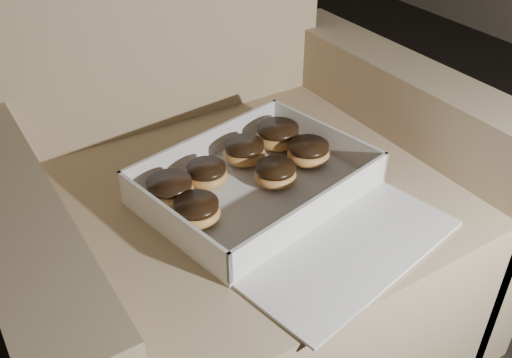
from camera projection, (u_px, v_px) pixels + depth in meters
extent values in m
cube|color=tan|center=(243.00, 263.00, 1.09)|extent=(0.67, 0.67, 0.39)
cube|color=tan|center=(45.00, 319.00, 0.89)|extent=(0.11, 0.67, 0.52)
cube|color=tan|center=(388.00, 178.00, 1.21)|extent=(0.11, 0.67, 0.52)
cube|color=silver|center=(256.00, 191.00, 0.95)|extent=(0.40, 0.33, 0.01)
cube|color=silver|center=(205.00, 146.00, 1.01)|extent=(0.35, 0.08, 0.05)
cube|color=silver|center=(316.00, 211.00, 0.85)|extent=(0.35, 0.08, 0.05)
cube|color=silver|center=(170.00, 223.00, 0.83)|extent=(0.06, 0.26, 0.05)
cube|color=silver|center=(325.00, 138.00, 1.03)|extent=(0.06, 0.26, 0.05)
cube|color=#DB5881|center=(327.00, 137.00, 1.03)|extent=(0.05, 0.25, 0.05)
cube|color=silver|center=(354.00, 252.00, 0.83)|extent=(0.37, 0.22, 0.01)
ellipsoid|color=#CC8A47|center=(278.00, 137.00, 1.04)|extent=(0.08, 0.08, 0.04)
cylinder|color=black|center=(278.00, 129.00, 1.03)|extent=(0.08, 0.08, 0.01)
ellipsoid|color=#CC8A47|center=(170.00, 192.00, 0.91)|extent=(0.08, 0.08, 0.04)
cylinder|color=black|center=(169.00, 183.00, 0.90)|extent=(0.07, 0.07, 0.01)
ellipsoid|color=#CC8A47|center=(275.00, 175.00, 0.95)|extent=(0.07, 0.07, 0.03)
cylinder|color=black|center=(276.00, 168.00, 0.94)|extent=(0.07, 0.07, 0.01)
ellipsoid|color=#CC8A47|center=(197.00, 213.00, 0.86)|extent=(0.07, 0.07, 0.04)
cylinder|color=black|center=(196.00, 205.00, 0.86)|extent=(0.07, 0.07, 0.01)
ellipsoid|color=#CC8A47|center=(308.00, 154.00, 1.00)|extent=(0.07, 0.07, 0.04)
cylinder|color=black|center=(309.00, 146.00, 0.99)|extent=(0.07, 0.07, 0.01)
ellipsoid|color=#CC8A47|center=(207.00, 176.00, 0.95)|extent=(0.07, 0.07, 0.03)
cylinder|color=black|center=(206.00, 168.00, 0.94)|extent=(0.06, 0.06, 0.01)
ellipsoid|color=#CC8A47|center=(244.00, 153.00, 1.00)|extent=(0.07, 0.07, 0.04)
cylinder|color=black|center=(244.00, 145.00, 0.99)|extent=(0.07, 0.07, 0.01)
ellipsoid|color=black|center=(255.00, 242.00, 0.83)|extent=(0.01, 0.01, 0.00)
ellipsoid|color=black|center=(261.00, 243.00, 0.83)|extent=(0.01, 0.01, 0.00)
ellipsoid|color=black|center=(336.00, 189.00, 0.94)|extent=(0.01, 0.01, 0.00)
ellipsoid|color=black|center=(317.00, 199.00, 0.92)|extent=(0.01, 0.01, 0.00)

